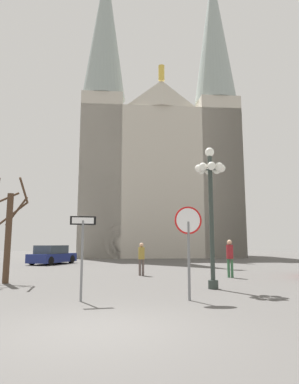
{
  "coord_description": "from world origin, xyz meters",
  "views": [
    {
      "loc": [
        1.34,
        -6.59,
        1.62
      ],
      "look_at": [
        0.01,
        17.42,
        5.27
      ],
      "focal_mm": 31.41,
      "sensor_mm": 36.0,
      "label": 1
    }
  ],
  "objects": [
    {
      "name": "street_lamp",
      "position": [
        2.93,
        5.81,
        3.51
      ],
      "size": [
        1.14,
        1.14,
        5.18
      ],
      "color": "#2D3833",
      "rests_on": "ground"
    },
    {
      "name": "pedestrian_standing",
      "position": [
        4.26,
        9.79,
        1.07
      ],
      "size": [
        0.32,
        0.32,
        1.76
      ],
      "color": "#33663F",
      "rests_on": "ground"
    },
    {
      "name": "bare_tree",
      "position": [
        -5.28,
        7.07,
        2.13
      ],
      "size": [
        1.39,
        1.5,
        4.42
      ],
      "color": "#473323",
      "rests_on": "ground"
    },
    {
      "name": "parked_car_far_navy",
      "position": [
        -7.6,
        19.24,
        0.67
      ],
      "size": [
        2.81,
        4.51,
        1.43
      ],
      "color": "navy",
      "rests_on": "ground"
    },
    {
      "name": "one_way_arrow_sign",
      "position": [
        -1.12,
        2.99,
        1.54
      ],
      "size": [
        0.72,
        0.24,
        2.38
      ],
      "color": "slate",
      "rests_on": "ground"
    },
    {
      "name": "stop_sign",
      "position": [
        1.93,
        3.33,
        1.89
      ],
      "size": [
        0.8,
        0.21,
        2.68
      ],
      "color": "slate",
      "rests_on": "ground"
    },
    {
      "name": "pedestrian_walking",
      "position": [
        -0.02,
        10.56,
        0.98
      ],
      "size": [
        0.32,
        0.32,
        1.62
      ],
      "color": "#594C47",
      "rests_on": "ground"
    },
    {
      "name": "ground_plane",
      "position": [
        0.0,
        0.0,
        0.0
      ],
      "size": [
        120.0,
        120.0,
        0.0
      ],
      "primitive_type": "plane",
      "color": "#514F4C"
    },
    {
      "name": "cathedral",
      "position": [
        0.19,
        33.64,
        11.8
      ],
      "size": [
        19.45,
        14.35,
        37.1
      ],
      "color": "#BCB5A5",
      "rests_on": "ground"
    }
  ]
}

